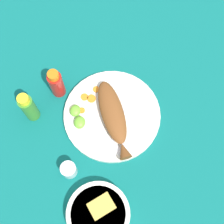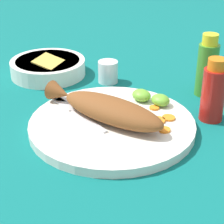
% 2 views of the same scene
% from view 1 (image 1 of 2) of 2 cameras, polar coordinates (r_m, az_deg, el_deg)
% --- Properties ---
extents(ground_plane, '(4.00, 4.00, 0.00)m').
position_cam_1_polar(ground_plane, '(1.07, 0.00, -0.71)').
color(ground_plane, '#0C605B').
extents(main_plate, '(0.33, 0.33, 0.02)m').
position_cam_1_polar(main_plate, '(1.06, 0.00, -0.55)').
color(main_plate, silver).
rests_on(main_plate, ground_plane).
extents(fried_fish, '(0.28, 0.15, 0.05)m').
position_cam_1_polar(fried_fish, '(1.03, 0.21, -0.62)').
color(fried_fish, brown).
rests_on(fried_fish, main_plate).
extents(fork_near, '(0.19, 0.02, 0.00)m').
position_cam_1_polar(fork_near, '(1.03, 2.08, -4.33)').
color(fork_near, silver).
rests_on(fork_near, main_plate).
extents(fork_far, '(0.15, 0.13, 0.00)m').
position_cam_1_polar(fork_far, '(1.03, -0.66, -4.84)').
color(fork_far, silver).
rests_on(fork_far, main_plate).
extents(carrot_slice_near, '(0.02, 0.02, 0.00)m').
position_cam_1_polar(carrot_slice_near, '(1.09, -2.91, 4.15)').
color(carrot_slice_near, orange).
rests_on(carrot_slice_near, main_plate).
extents(carrot_slice_mid, '(0.03, 0.03, 0.00)m').
position_cam_1_polar(carrot_slice_mid, '(1.08, -5.04, 2.75)').
color(carrot_slice_mid, orange).
rests_on(carrot_slice_mid, main_plate).
extents(carrot_slice_far, '(0.03, 0.03, 0.00)m').
position_cam_1_polar(carrot_slice_far, '(1.08, -3.78, 2.47)').
color(carrot_slice_far, orange).
rests_on(carrot_slice_far, main_plate).
extents(carrot_slice_extra, '(0.02, 0.02, 0.00)m').
position_cam_1_polar(carrot_slice_extra, '(1.06, -5.52, 0.29)').
color(carrot_slice_extra, orange).
rests_on(carrot_slice_extra, main_plate).
extents(lime_wedge_main, '(0.04, 0.04, 0.02)m').
position_cam_1_polar(lime_wedge_main, '(1.05, -6.74, 0.28)').
color(lime_wedge_main, '#6BB233').
rests_on(lime_wedge_main, main_plate).
extents(lime_wedge_side, '(0.04, 0.04, 0.02)m').
position_cam_1_polar(lime_wedge_side, '(1.04, -5.94, -1.90)').
color(lime_wedge_side, '#6BB233').
rests_on(lime_wedge_side, main_plate).
extents(hot_sauce_bottle_red, '(0.05, 0.05, 0.13)m').
position_cam_1_polar(hot_sauce_bottle_red, '(1.07, -10.15, 5.14)').
color(hot_sauce_bottle_red, '#B21914').
rests_on(hot_sauce_bottle_red, ground_plane).
extents(hot_sauce_bottle_green, '(0.05, 0.05, 0.15)m').
position_cam_1_polar(hot_sauce_bottle_green, '(1.05, -14.99, 0.82)').
color(hot_sauce_bottle_green, '#3D8428').
rests_on(hot_sauce_bottle_green, ground_plane).
extents(salt_cup, '(0.05, 0.05, 0.05)m').
position_cam_1_polar(salt_cup, '(1.01, -7.86, -10.47)').
color(salt_cup, silver).
rests_on(salt_cup, ground_plane).
extents(guacamole_bowl, '(0.19, 0.19, 0.05)m').
position_cam_1_polar(guacamole_bowl, '(0.99, -2.52, -18.10)').
color(guacamole_bowl, white).
rests_on(guacamole_bowl, ground_plane).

